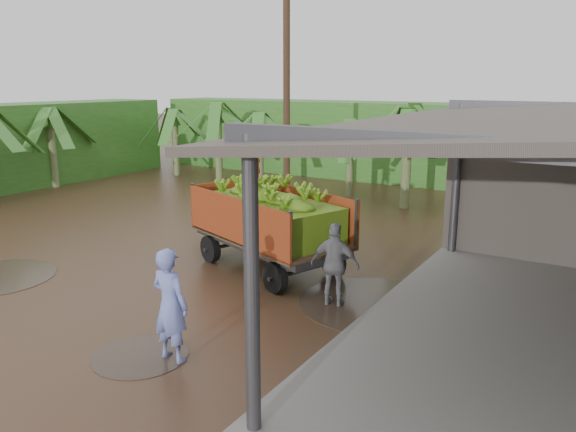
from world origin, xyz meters
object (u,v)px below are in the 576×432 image
object	(u,v)px
man_blue	(170,305)
utility_pole	(287,91)
banana_trailer	(269,219)
man_grey	(335,265)

from	to	relation	value
man_blue	utility_pole	world-z (taller)	utility_pole
man_blue	banana_trailer	bearing A→B (deg)	-73.91
man_grey	utility_pole	distance (m)	9.36
banana_trailer	man_grey	size ratio (longest dim) A/B	3.29
banana_trailer	man_blue	xyz separation A→B (m)	(1.21, -4.82, -0.30)
banana_trailer	utility_pole	xyz separation A→B (m)	(-2.93, 5.59, 2.97)
man_blue	man_grey	size ratio (longest dim) A/B	1.11
man_grey	utility_pole	bearing A→B (deg)	-61.68
banana_trailer	man_blue	bearing A→B (deg)	-55.79
banana_trailer	man_grey	bearing A→B (deg)	-7.09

